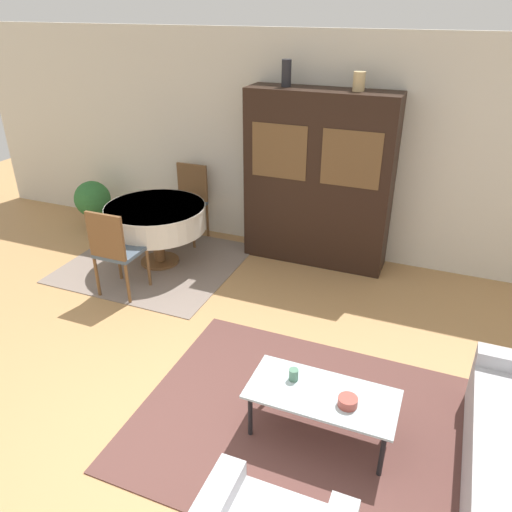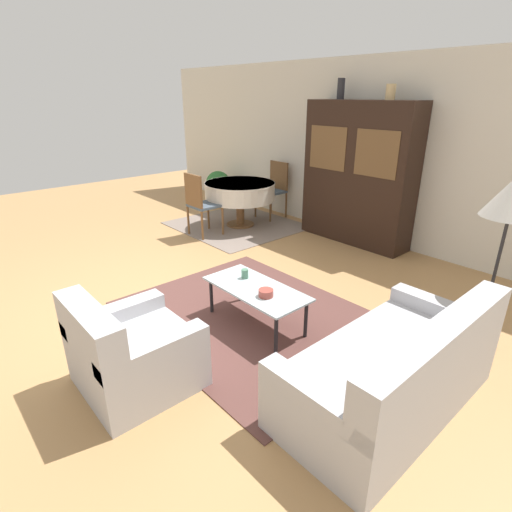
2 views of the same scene
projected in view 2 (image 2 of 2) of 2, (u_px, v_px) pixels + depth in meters
The scene contains 16 objects.
ground_plane at pixel (158, 302), 4.49m from camera, with size 14.00×14.00×0.00m, color tan.
wall_back at pixel (359, 151), 6.21m from camera, with size 10.00×0.06×2.70m.
area_rug at pixel (252, 317), 4.19m from camera, with size 2.61×2.06×0.01m.
dining_rug at pixel (237, 225), 7.11m from camera, with size 2.04×1.90×0.01m.
couch at pixel (394, 373), 2.89m from camera, with size 0.87×1.77×0.83m.
armchair at pixel (131, 353), 3.10m from camera, with size 0.84×0.83×0.80m.
coffee_table at pixel (256, 291), 3.92m from camera, with size 1.10×0.51×0.41m.
display_cabinet at pixel (358, 174), 6.00m from camera, with size 1.74×0.48×2.10m.
dining_table at pixel (240, 191), 6.86m from camera, with size 1.21×1.21×0.76m.
dining_chair_near at pixel (200, 201), 6.37m from camera, with size 0.44×0.44×1.01m.
dining_chair_far at pixel (274, 186), 7.39m from camera, with size 0.44×0.44×1.01m.
cup at pixel (245, 274), 4.09m from camera, with size 0.07×0.07×0.09m.
bowl at pixel (266, 293), 3.72m from camera, with size 0.14×0.14×0.07m.
vase_tall at pixel (341, 89), 5.85m from camera, with size 0.11×0.11×0.29m.
vase_short at pixel (391, 92), 5.30m from camera, with size 0.13×0.13×0.20m.
potted_plant at pixel (218, 185), 8.33m from camera, with size 0.51×0.51×0.69m.
Camera 2 is at (3.70, -1.81, 2.18)m, focal length 28.00 mm.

